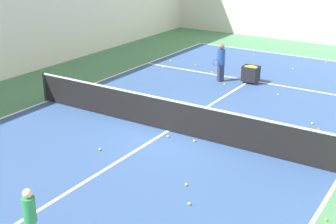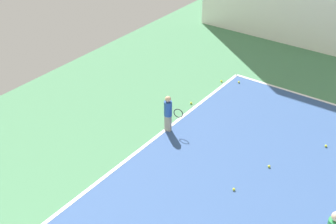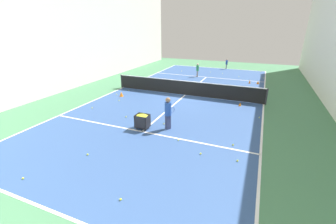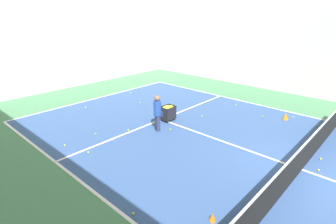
{
  "view_description": "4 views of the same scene",
  "coord_description": "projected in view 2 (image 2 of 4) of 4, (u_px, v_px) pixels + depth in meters",
  "views": [
    {
      "loc": [
        7.28,
        -11.4,
        5.76
      ],
      "look_at": [
        0.0,
        0.0,
        0.64
      ],
      "focal_mm": 50.0,
      "sensor_mm": 36.0,
      "label": 1
    },
    {
      "loc": [
        8.04,
        -5.14,
        7.56
      ],
      "look_at": [
        -1.06,
        -11.68,
        0.62
      ],
      "focal_mm": 50.0,
      "sensor_mm": 36.0,
      "label": 2
    },
    {
      "loc": [
        -4.87,
        14.9,
        4.79
      ],
      "look_at": [
        -1.02,
        5.69,
        0.89
      ],
      "focal_mm": 24.0,
      "sensor_mm": 36.0,
      "label": 3
    },
    {
      "loc": [
        -8.45,
        -1.78,
        4.81
      ],
      "look_at": [
        0.14,
        6.14,
        0.43
      ],
      "focal_mm": 28.0,
      "sensor_mm": 36.0,
      "label": 4
    }
  ],
  "objects": [
    {
      "name": "line_baseline_near",
      "position": [
        143.0,
        147.0,
        12.81
      ],
      "size": [
        10.61,
        0.1,
        0.0
      ],
      "primitive_type": "cube",
      "color": "white",
      "rests_on": "ground"
    },
    {
      "name": "player_near_baseline",
      "position": [
        168.0,
        111.0,
        13.17
      ],
      "size": [
        0.3,
        0.55,
        1.13
      ],
      "rotation": [
        0.0,
        0.0,
        1.8
      ],
      "color": "gray",
      "rests_on": "ground"
    },
    {
      "name": "tennis_ball_8",
      "position": [
        234.0,
        189.0,
        11.28
      ],
      "size": [
        0.07,
        0.07,
        0.07
      ],
      "primitive_type": "sphere",
      "color": "yellow",
      "rests_on": "ground"
    },
    {
      "name": "tennis_ball_9",
      "position": [
        326.0,
        146.0,
        12.79
      ],
      "size": [
        0.07,
        0.07,
        0.07
      ],
      "primitive_type": "sphere",
      "color": "yellow",
      "rests_on": "ground"
    },
    {
      "name": "tennis_ball_10",
      "position": [
        191.0,
        103.0,
        14.75
      ],
      "size": [
        0.07,
        0.07,
        0.07
      ],
      "primitive_type": "sphere",
      "color": "yellow",
      "rests_on": "ground"
    },
    {
      "name": "tennis_ball_13",
      "position": [
        269.0,
        166.0,
        12.03
      ],
      "size": [
        0.07,
        0.07,
        0.07
      ],
      "primitive_type": "sphere",
      "color": "yellow",
      "rests_on": "ground"
    },
    {
      "name": "tennis_ball_24",
      "position": [
        221.0,
        81.0,
        16.01
      ],
      "size": [
        0.07,
        0.07,
        0.07
      ],
      "primitive_type": "sphere",
      "color": "yellow",
      "rests_on": "ground"
    },
    {
      "name": "tennis_ball_26",
      "position": [
        239.0,
        82.0,
        15.95
      ],
      "size": [
        0.07,
        0.07,
        0.07
      ],
      "primitive_type": "sphere",
      "color": "yellow",
      "rests_on": "ground"
    }
  ]
}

